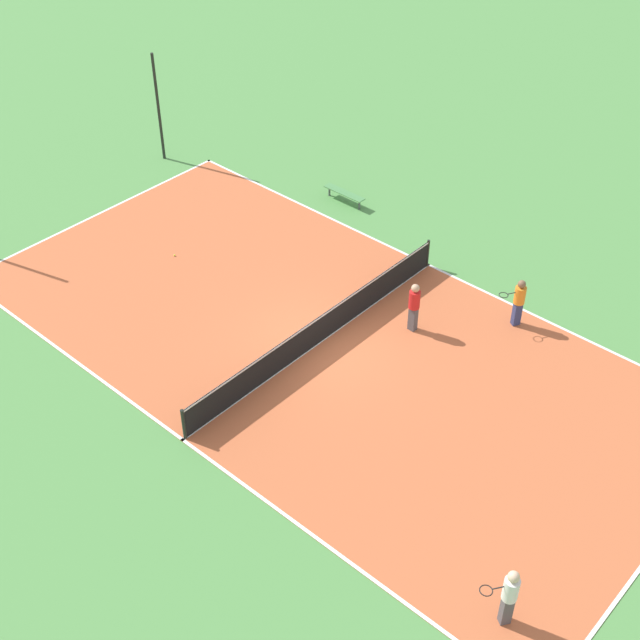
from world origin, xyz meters
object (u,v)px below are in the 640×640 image
tennis_net (320,328)px  tennis_ball_far_baseline (283,343)px  player_center_orange (519,299)px  player_coach_red (414,304)px  bench (344,193)px  player_far_white (509,594)px  fence_post_back_right (158,108)px  tennis_ball_midcourt (175,255)px

tennis_net → tennis_ball_far_baseline: tennis_net is taller
tennis_net → player_center_orange: 6.37m
tennis_ball_far_baseline → player_coach_red: bearing=-38.0°
tennis_net → bench: (6.97, 5.00, -0.17)m
tennis_net → bench: 8.58m
player_far_white → fence_post_back_right: fence_post_back_right is taller
tennis_net → player_coach_red: (2.45, -1.77, 0.47)m
player_center_orange → fence_post_back_right: bearing=-60.3°
tennis_ball_midcourt → tennis_ball_far_baseline: bearing=-98.6°
bench → player_coach_red: 8.17m
player_far_white → tennis_ball_far_baseline: player_far_white is taller
player_center_orange → player_far_white: bearing=59.7°
bench → tennis_ball_midcourt: bench is taller
player_far_white → tennis_ball_far_baseline: (3.73, 10.55, -1.01)m
tennis_net → player_far_white: bearing=-115.2°
tennis_ball_midcourt → fence_post_back_right: fence_post_back_right is taller
tennis_ball_midcourt → fence_post_back_right: (4.54, 5.93, 2.23)m
player_coach_red → fence_post_back_right: 14.97m
player_center_orange → tennis_net: bearing=-11.0°
tennis_ball_midcourt → fence_post_back_right: bearing=52.5°
player_coach_red → player_far_white: bearing=141.1°
tennis_ball_midcourt → tennis_ball_far_baseline: (-0.94, -6.25, 0.00)m
tennis_ball_far_baseline → fence_post_back_right: fence_post_back_right is taller
player_far_white → player_center_orange: (9.47, 5.67, -0.06)m
bench → tennis_ball_far_baseline: bearing=118.1°
player_far_white → player_coach_red: bearing=-97.3°
tennis_net → bench: tennis_net is taller
tennis_net → player_center_orange: bearing=-39.9°
player_coach_red → fence_post_back_right: bearing=-5.9°
tennis_net → player_far_white: player_far_white is taller
tennis_net → tennis_ball_far_baseline: 1.29m
tennis_net → tennis_ball_far_baseline: bearing=136.6°
bench → tennis_ball_midcourt: 7.20m
bench → tennis_ball_midcourt: bearing=73.3°
player_far_white → player_center_orange: size_ratio=1.05×
tennis_ball_midcourt → tennis_ball_far_baseline: same height
tennis_net → bench: size_ratio=6.17×
player_far_white → tennis_ball_midcourt: bearing=-71.4°
player_coach_red → fence_post_back_right: fence_post_back_right is taller
tennis_ball_midcourt → player_coach_red: bearing=-75.0°
player_far_white → player_center_orange: player_far_white is taller
bench → tennis_ball_far_baseline: (-7.83, -4.19, -0.34)m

